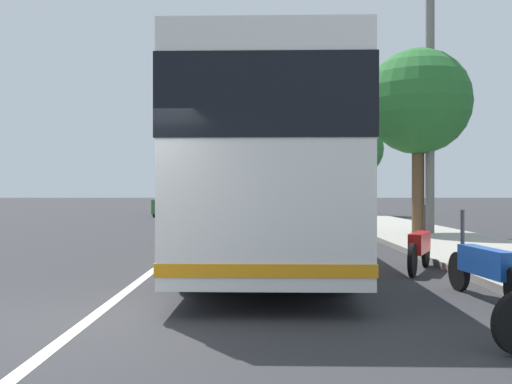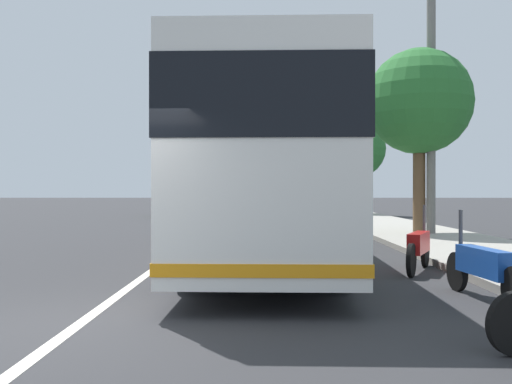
{
  "view_description": "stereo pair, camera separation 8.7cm",
  "coord_description": "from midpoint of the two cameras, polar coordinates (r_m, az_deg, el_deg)",
  "views": [
    {
      "loc": [
        -6.3,
        -2.01,
        1.54
      ],
      "look_at": [
        8.11,
        -1.96,
        1.5
      ],
      "focal_mm": 39.87,
      "sensor_mm": 36.0,
      "label": 1
    },
    {
      "loc": [
        -6.3,
        -2.09,
        1.54
      ],
      "look_at": [
        8.11,
        -1.96,
        1.5
      ],
      "focal_mm": 39.87,
      "sensor_mm": 36.0,
      "label": 2
    }
  ],
  "objects": [
    {
      "name": "ground_plane",
      "position": [
        6.8,
        -17.48,
        -12.94
      ],
      "size": [
        220.0,
        220.0,
        0.0
      ],
      "primitive_type": "plane",
      "color": "#2D2D30"
    },
    {
      "name": "sidewalk_curb",
      "position": [
        17.21,
        18.65,
        -4.74
      ],
      "size": [
        110.0,
        3.6,
        0.14
      ],
      "primitive_type": "cube",
      "color": "#9E998E",
      "rests_on": "ground"
    },
    {
      "name": "lane_divider_line",
      "position": [
        16.5,
        -6.64,
        -5.17
      ],
      "size": [
        110.0,
        0.16,
        0.01
      ],
      "primitive_type": "cube",
      "color": "silver",
      "rests_on": "ground"
    },
    {
      "name": "coach_bus",
      "position": [
        12.78,
        1.36,
        2.53
      ],
      "size": [
        12.4,
        2.91,
        3.58
      ],
      "rotation": [
        0.0,
        0.0,
        -0.02
      ],
      "color": "silver",
      "rests_on": "ground"
    },
    {
      "name": "motorcycle_by_tree",
      "position": [
        8.57,
        22.09,
        -7.02
      ],
      "size": [
        2.25,
        0.36,
        1.25
      ],
      "rotation": [
        0.0,
        0.0,
        0.1
      ],
      "color": "black",
      "rests_on": "ground"
    },
    {
      "name": "motorcycle_far_end",
      "position": [
        11.23,
        16.23,
        -5.32
      ],
      "size": [
        1.94,
        0.97,
        1.25
      ],
      "rotation": [
        0.0,
        0.0,
        -0.44
      ],
      "color": "black",
      "rests_on": "ground"
    },
    {
      "name": "car_oncoming",
      "position": [
        34.44,
        -8.0,
        -1.13
      ],
      "size": [
        4.21,
        1.95,
        1.58
      ],
      "rotation": [
        0.0,
        0.0,
        3.11
      ],
      "color": "#2D7238",
      "rests_on": "ground"
    },
    {
      "name": "car_behind_bus",
      "position": [
        38.54,
        1.6,
        -1.08
      ],
      "size": [
        4.19,
        2.0,
        1.46
      ],
      "rotation": [
        0.0,
        0.0,
        0.04
      ],
      "color": "red",
      "rests_on": "ground"
    },
    {
      "name": "car_ahead_same_lane",
      "position": [
        33.57,
        2.24,
        -1.26
      ],
      "size": [
        4.41,
        1.83,
        1.44
      ],
      "rotation": [
        0.0,
        0.0,
        0.01
      ],
      "color": "black",
      "rests_on": "ground"
    },
    {
      "name": "roadside_tree_mid_block",
      "position": [
        19.79,
        16.18,
        8.62
      ],
      "size": [
        3.49,
        3.49,
        6.23
      ],
      "color": "brown",
      "rests_on": "ground"
    },
    {
      "name": "roadside_tree_far_block",
      "position": [
        35.13,
        10.13,
        4.26
      ],
      "size": [
        3.51,
        3.51,
        5.82
      ],
      "color": "brown",
      "rests_on": "ground"
    },
    {
      "name": "utility_pole",
      "position": [
        19.64,
        17.28,
        8.6
      ],
      "size": [
        0.29,
        0.29,
        8.84
      ],
      "primitive_type": "cylinder",
      "color": "slate",
      "rests_on": "ground"
    }
  ]
}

